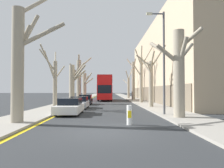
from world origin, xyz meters
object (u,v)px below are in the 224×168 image
object	(u,v)px
street_tree_left_4	(85,85)
street_tree_right_2	(141,76)
street_tree_left_2	(73,83)
street_tree_right_0	(178,69)
street_tree_left_3	(79,78)
parked_car_2	(85,100)
traffic_bollard	(129,115)
double_decker_bus	(105,87)
street_tree_right_1	(151,80)
street_tree_left_0	(21,58)
street_tree_right_4	(128,86)
street_tree_left_1	(54,80)
parked_car_0	(70,106)
parked_car_1	(79,103)
lamp_post	(163,57)
street_tree_right_3	(133,80)

from	to	relation	value
street_tree_left_4	street_tree_right_2	size ratio (longest dim) A/B	0.70
street_tree_left_2	street_tree_right_0	xyz separation A→B (m)	(9.72, -16.11, 0.32)
street_tree_left_3	parked_car_2	distance (m)	10.12
street_tree_left_2	traffic_bollard	xyz separation A→B (m)	(6.13, -18.64, -2.46)
double_decker_bus	parked_car_2	distance (m)	11.56
street_tree_right_1	street_tree_right_2	distance (m)	8.50
street_tree_left_0	street_tree_right_4	bearing A→B (deg)	75.65
street_tree_right_2	street_tree_right_1	bearing A→B (deg)	-91.52
street_tree_right_0	street_tree_right_4	size ratio (longest dim) A/B	0.83
street_tree_left_1	traffic_bollard	size ratio (longest dim) A/B	5.61
street_tree_right_2	double_decker_bus	bearing A→B (deg)	123.45
street_tree_left_3	double_decker_bus	distance (m)	5.24
street_tree_right_2	double_decker_bus	xyz separation A→B (m)	(-5.52, 8.36, -1.50)
street_tree_right_4	parked_car_0	distance (m)	34.12
parked_car_1	traffic_bollard	bearing A→B (deg)	-69.33
street_tree_left_0	traffic_bollard	distance (m)	7.01
parked_car_0	traffic_bollard	xyz separation A→B (m)	(4.24, -5.49, -0.08)
street_tree_left_2	lamp_post	size ratio (longest dim) A/B	0.76
street_tree_right_3	traffic_bollard	xyz separation A→B (m)	(-3.65, -29.66, -3.45)
street_tree_right_4	double_decker_bus	world-z (taller)	street_tree_right_4
street_tree_right_0	traffic_bollard	size ratio (longest dim) A/B	5.51
street_tree_left_3	street_tree_left_4	distance (m)	8.92
lamp_post	street_tree_left_3	bearing A→B (deg)	112.54
street_tree_left_1	street_tree_right_4	bearing A→B (deg)	71.16
street_tree_right_1	parked_car_1	distance (m)	8.20
street_tree_right_0	parked_car_0	world-z (taller)	street_tree_right_0
street_tree_left_1	street_tree_right_3	distance (m)	22.79
street_tree_left_3	parked_car_0	distance (m)	21.67
parked_car_0	street_tree_left_3	bearing A→B (deg)	95.73
street_tree_right_4	street_tree_right_3	bearing A→B (deg)	-89.43
street_tree_right_3	parked_car_0	size ratio (longest dim) A/B	1.82
double_decker_bus	street_tree_left_3	bearing A→B (deg)	-158.02
street_tree_right_4	parked_car_2	distance (m)	22.61
street_tree_left_0	street_tree_right_1	bearing A→B (deg)	49.45
street_tree_right_0	double_decker_bus	world-z (taller)	street_tree_right_0
street_tree_left_4	street_tree_right_0	size ratio (longest dim) A/B	1.02
street_tree_right_0	lamp_post	xyz separation A→B (m)	(-0.63, 1.75, 1.09)
street_tree_right_4	street_tree_right_1	bearing A→B (deg)	-90.03
street_tree_left_2	street_tree_right_4	distance (m)	22.21
street_tree_left_2	street_tree_right_0	bearing A→B (deg)	-58.91
parked_car_1	street_tree_left_3	bearing A→B (deg)	97.82
street_tree_right_1	double_decker_bus	xyz separation A→B (m)	(-5.30, 16.80, -0.53)
parked_car_2	street_tree_right_1	bearing A→B (deg)	-36.11
street_tree_left_2	street_tree_right_4	xyz separation A→B (m)	(9.70, 19.98, -0.11)
street_tree_right_1	street_tree_right_4	xyz separation A→B (m)	(0.01, 26.79, -0.19)
parked_car_0	street_tree_right_4	bearing A→B (deg)	76.74
street_tree_left_0	traffic_bollard	size ratio (longest dim) A/B	7.87
street_tree_left_0	street_tree_right_1	distance (m)	15.03
double_decker_bus	street_tree_right_1	bearing A→B (deg)	-72.51
street_tree_left_4	parked_car_1	distance (m)	24.61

